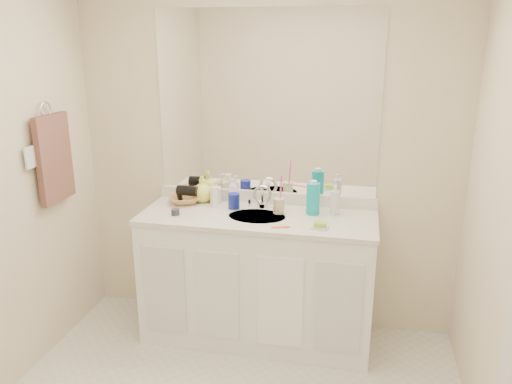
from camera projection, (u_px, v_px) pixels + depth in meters
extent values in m
cube|color=beige|center=(266.00, 157.00, 3.38)|extent=(2.60, 0.02, 2.40)
cube|color=white|center=(258.00, 279.00, 3.34)|extent=(1.50, 0.55, 0.85)
cube|color=silver|center=(258.00, 217.00, 3.22)|extent=(1.52, 0.57, 0.03)
cube|color=silver|center=(265.00, 197.00, 3.44)|extent=(1.52, 0.03, 0.08)
cylinder|color=beige|center=(257.00, 218.00, 3.20)|extent=(0.37, 0.37, 0.02)
cylinder|color=silver|center=(263.00, 199.00, 3.35)|extent=(0.02, 0.02, 0.11)
cube|color=white|center=(266.00, 104.00, 3.27)|extent=(1.48, 0.01, 1.20)
cylinder|color=navy|center=(234.00, 201.00, 3.32)|extent=(0.10, 0.10, 0.10)
cylinder|color=beige|center=(279.00, 206.00, 3.24)|extent=(0.09, 0.09, 0.10)
cylinder|color=#F74197|center=(281.00, 191.00, 3.20)|extent=(0.02, 0.04, 0.21)
cylinder|color=#0EA4AB|center=(313.00, 199.00, 3.21)|extent=(0.11, 0.11, 0.21)
cylinder|color=silver|center=(335.00, 203.00, 3.21)|extent=(0.06, 0.06, 0.16)
cube|color=silver|center=(320.00, 227.00, 2.98)|extent=(0.10, 0.09, 0.01)
cube|color=#92C02F|center=(320.00, 224.00, 2.98)|extent=(0.07, 0.05, 0.03)
cube|color=#FF501A|center=(280.00, 227.00, 3.00)|extent=(0.11, 0.06, 0.00)
cylinder|color=#2C2A30|center=(175.00, 212.00, 3.21)|extent=(0.07, 0.07, 0.04)
cylinder|color=white|center=(215.00, 197.00, 3.34)|extent=(0.05, 0.05, 0.14)
imported|color=white|center=(233.00, 190.00, 3.44)|extent=(0.08, 0.08, 0.17)
imported|color=#F0E7C3|center=(216.00, 191.00, 3.43)|extent=(0.09, 0.09, 0.17)
imported|color=#F2F860|center=(202.00, 189.00, 3.46)|extent=(0.15, 0.15, 0.18)
imported|color=#B38448|center=(185.00, 199.00, 3.44)|extent=(0.29, 0.29, 0.05)
cylinder|color=black|center=(187.00, 191.00, 3.42)|extent=(0.15, 0.08, 0.07)
torus|color=silver|center=(46.00, 110.00, 3.04)|extent=(0.01, 0.11, 0.11)
cube|color=#4D2F29|center=(54.00, 158.00, 3.12)|extent=(0.04, 0.32, 0.55)
cube|color=white|center=(30.00, 157.00, 2.92)|extent=(0.01, 0.08, 0.13)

